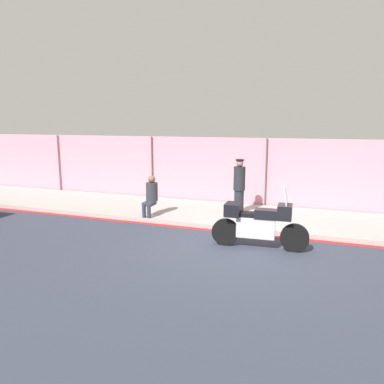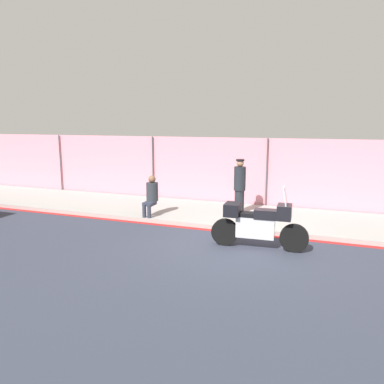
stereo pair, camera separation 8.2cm
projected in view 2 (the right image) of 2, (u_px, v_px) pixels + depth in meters
ground_plane at (236, 247)px, 9.01m from camera, size 120.00×120.00×0.00m
sidewalk at (257, 217)px, 11.54m from camera, size 31.96×3.07×0.12m
curb_paint_stripe at (246, 234)px, 10.06m from camera, size 31.96×0.18×0.01m
storefront_fence at (267, 174)px, 12.82m from camera, size 30.36×0.17×2.42m
motorcycle at (258, 223)px, 8.81m from camera, size 2.29×0.57×1.52m
officer_standing at (240, 186)px, 11.69m from camera, size 0.36×0.36×1.70m
person_seated_on_curb at (151, 194)px, 11.45m from camera, size 0.36×0.64×1.23m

